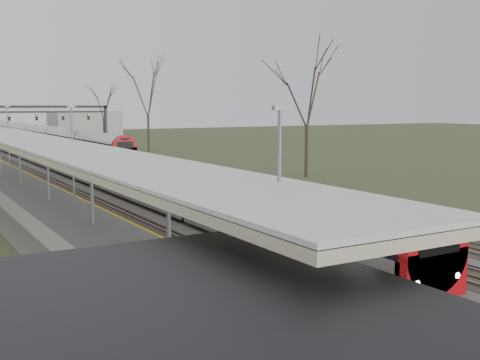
{
  "coord_description": "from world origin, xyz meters",
  "views": [
    {
      "loc": [
        -16.28,
        1.33,
        6.06
      ],
      "look_at": [
        0.23,
        29.55,
        2.0
      ],
      "focal_mm": 45.0,
      "sensor_mm": 36.0,
      "label": 1
    }
  ],
  "objects": [
    {
      "name": "platform",
      "position": [
        -9.05,
        37.5,
        0.5
      ],
      "size": [
        3.5,
        69.0,
        1.0
      ],
      "primitive_type": "cube",
      "color": "#9E9B93",
      "rests_on": "ground"
    },
    {
      "name": "train_near",
      "position": [
        -2.5,
        58.19,
        1.48
      ],
      "size": [
        2.62,
        90.21,
        3.05
      ],
      "color": "#A5A7AF",
      "rests_on": "ground"
    },
    {
      "name": "passenger",
      "position": [
        -7.99,
        13.68,
        1.78
      ],
      "size": [
        0.56,
        0.67,
        1.57
      ],
      "primitive_type": "imported",
      "rotation": [
        0.0,
        0.0,
        1.94
      ],
      "color": "#2A4653",
      "rests_on": "platform"
    },
    {
      "name": "train_far",
      "position": [
        4.5,
        97.49,
        1.48
      ],
      "size": [
        2.62,
        75.21,
        3.05
      ],
      "color": "#A5A7AF",
      "rests_on": "ground"
    },
    {
      "name": "signal_gantry",
      "position": [
        0.29,
        84.99,
        4.91
      ],
      "size": [
        21.0,
        0.59,
        6.08
      ],
      "color": "black",
      "rests_on": "ground"
    },
    {
      "name": "track_bed",
      "position": [
        0.26,
        55.0,
        0.06
      ],
      "size": [
        24.0,
        160.0,
        0.22
      ],
      "color": "#474442",
      "rests_on": "ground"
    },
    {
      "name": "tree_east_far",
      "position": [
        14.0,
        42.0,
        7.29
      ],
      "size": [
        5.0,
        5.0,
        10.3
      ],
      "color": "#2D231C",
      "rests_on": "ground"
    },
    {
      "name": "canopy",
      "position": [
        -9.05,
        32.99,
        3.93
      ],
      "size": [
        4.1,
        50.0,
        3.11
      ],
      "color": "slate",
      "rests_on": "platform"
    }
  ]
}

